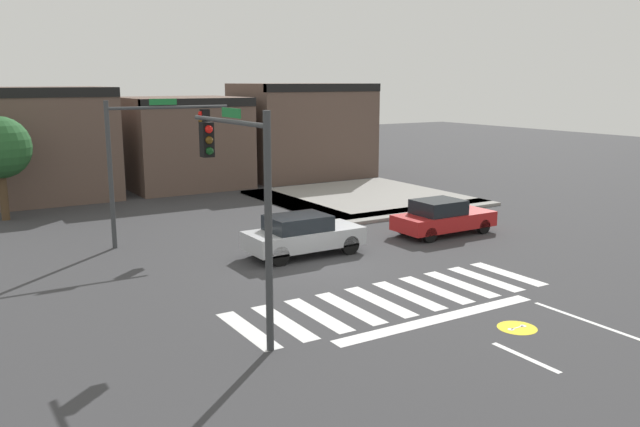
{
  "coord_description": "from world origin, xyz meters",
  "views": [
    {
      "loc": [
        -11.69,
        -19.24,
        6.4
      ],
      "look_at": [
        0.36,
        0.32,
        1.73
      ],
      "focal_mm": 36.73,
      "sensor_mm": 36.0,
      "label": 1
    }
  ],
  "objects_px": {
    "traffic_signal_northwest": "(154,143)",
    "car_red": "(443,217)",
    "traffic_signal_southwest": "(239,179)",
    "car_silver": "(303,234)"
  },
  "relations": [
    {
      "from": "traffic_signal_northwest",
      "to": "car_red",
      "type": "xyz_separation_m",
      "value": [
        10.68,
        -4.95,
        -3.26
      ]
    },
    {
      "from": "traffic_signal_southwest",
      "to": "car_silver",
      "type": "distance_m",
      "value": 8.22
    },
    {
      "from": "traffic_signal_northwest",
      "to": "car_silver",
      "type": "height_order",
      "value": "traffic_signal_northwest"
    },
    {
      "from": "traffic_signal_southwest",
      "to": "car_silver",
      "type": "height_order",
      "value": "traffic_signal_southwest"
    },
    {
      "from": "car_red",
      "to": "traffic_signal_northwest",
      "type": "bearing_deg",
      "value": 155.14
    },
    {
      "from": "traffic_signal_southwest",
      "to": "car_silver",
      "type": "relative_size",
      "value": 1.31
    },
    {
      "from": "traffic_signal_southwest",
      "to": "car_red",
      "type": "bearing_deg",
      "value": -65.37
    },
    {
      "from": "traffic_signal_northwest",
      "to": "traffic_signal_southwest",
      "type": "xyz_separation_m",
      "value": [
        -1.14,
        -10.37,
        -0.01
      ]
    },
    {
      "from": "traffic_signal_northwest",
      "to": "car_silver",
      "type": "relative_size",
      "value": 1.3
    },
    {
      "from": "traffic_signal_northwest",
      "to": "traffic_signal_southwest",
      "type": "bearing_deg",
      "value": -96.29
    }
  ]
}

